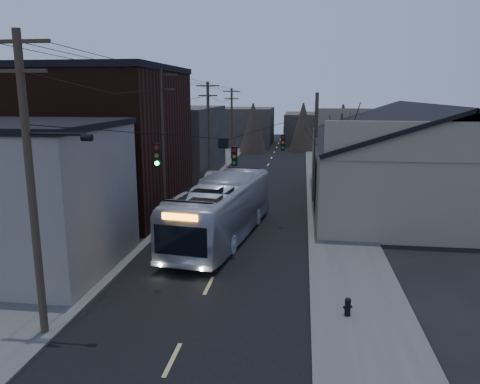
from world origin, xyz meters
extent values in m
cube|color=black|center=(0.00, 30.00, 0.01)|extent=(9.00, 110.00, 0.02)
cube|color=#474744|center=(-6.50, 30.00, 0.06)|extent=(4.00, 110.00, 0.12)
cube|color=#474744|center=(6.50, 30.00, 0.06)|extent=(4.00, 110.00, 0.12)
cube|color=slate|center=(-9.00, 9.00, 3.50)|extent=(8.00, 8.00, 7.00)
cube|color=black|center=(-10.00, 20.00, 5.00)|extent=(10.00, 12.00, 10.00)
cube|color=#332E29|center=(-9.50, 36.00, 3.50)|extent=(9.00, 14.00, 7.00)
cube|color=gray|center=(13.00, 25.00, 2.50)|extent=(16.00, 20.00, 5.00)
cube|color=black|center=(9.00, 25.00, 6.30)|extent=(8.16, 20.60, 2.86)
cube|color=#332E29|center=(-6.00, 65.00, 3.00)|extent=(10.00, 12.00, 6.00)
cube|color=#332E29|center=(7.00, 70.00, 2.50)|extent=(12.00, 14.00, 5.00)
cone|color=black|center=(6.50, 20.00, 3.60)|extent=(0.40, 0.40, 7.20)
cylinder|color=#382B1E|center=(-5.00, 3.00, 5.25)|extent=(0.28, 0.28, 10.50)
cube|color=#382B1E|center=(-5.00, 3.00, 10.10)|extent=(2.20, 0.12, 0.12)
cylinder|color=#382B1E|center=(-5.00, 18.00, 5.00)|extent=(0.28, 0.28, 10.00)
cube|color=#382B1E|center=(-5.00, 18.00, 9.60)|extent=(2.20, 0.12, 0.12)
cylinder|color=#382B1E|center=(-5.00, 33.00, 4.75)|extent=(0.28, 0.28, 9.50)
cube|color=#382B1E|center=(-5.00, 33.00, 9.10)|extent=(2.20, 0.12, 0.12)
cylinder|color=#382B1E|center=(-5.00, 48.00, 4.50)|extent=(0.28, 0.28, 9.00)
cube|color=#382B1E|center=(-5.00, 48.00, 8.60)|extent=(2.20, 0.12, 0.12)
cylinder|color=#382B1E|center=(5.00, 25.00, 4.25)|extent=(0.28, 0.28, 8.50)
cube|color=black|center=(-2.00, 7.50, 5.95)|extent=(0.28, 0.20, 1.00)
cube|color=black|center=(0.60, 12.00, 5.35)|extent=(0.28, 0.20, 1.00)
cube|color=black|center=(2.80, 18.00, 5.45)|extent=(0.28, 0.20, 1.00)
imported|color=#B4B7C0|center=(-0.59, 14.92, 1.79)|extent=(4.69, 13.12, 3.57)
imported|color=#93949A|center=(-3.72, 29.30, 0.76)|extent=(2.00, 4.71, 1.51)
cylinder|color=black|center=(5.90, 5.69, 0.41)|extent=(0.23, 0.23, 0.58)
sphere|color=black|center=(5.90, 5.69, 0.73)|extent=(0.25, 0.25, 0.25)
cylinder|color=black|center=(5.90, 5.69, 0.46)|extent=(0.36, 0.23, 0.12)
camera|label=1|loc=(4.00, -11.31, 8.54)|focal=35.00mm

